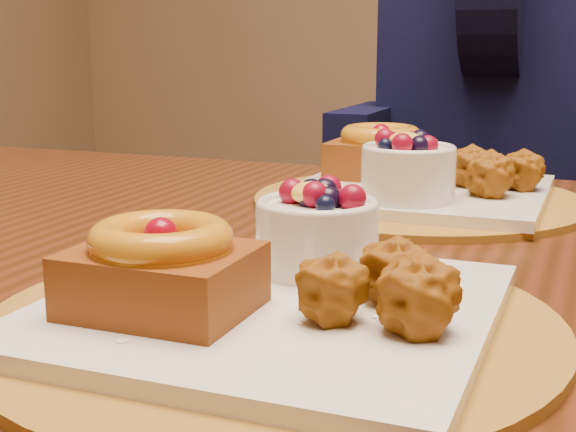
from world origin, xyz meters
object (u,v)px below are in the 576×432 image
object	(u,v)px
dining_table	(364,329)
diner	(499,60)
chair_far	(549,277)
place_setting_far	(415,180)
place_setting_near	(270,290)

from	to	relation	value
dining_table	diner	world-z (taller)	diner
dining_table	chair_far	xyz separation A→B (m)	(0.11, 0.99, -0.21)
dining_table	place_setting_far	size ratio (longest dim) A/B	4.21
dining_table	diner	distance (m)	0.92
dining_table	place_setting_near	distance (m)	0.24
place_setting_far	diner	xyz separation A→B (m)	(0.00, 0.68, 0.12)
chair_far	diner	distance (m)	0.46
dining_table	place_setting_near	world-z (taller)	place_setting_near
place_setting_far	diner	bearing A→B (deg)	89.80
dining_table	place_setting_far	world-z (taller)	place_setting_far
dining_table	diner	bearing A→B (deg)	90.08
diner	dining_table	bearing A→B (deg)	-96.32
dining_table	diner	size ratio (longest dim) A/B	1.89
place_setting_near	place_setting_far	distance (m)	0.43
place_setting_near	chair_far	bearing A→B (deg)	84.57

